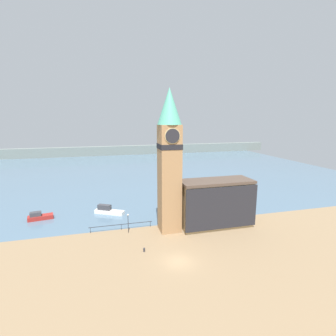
{
  "coord_description": "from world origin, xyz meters",
  "views": [
    {
      "loc": [
        -10.49,
        -33.04,
        20.56
      ],
      "look_at": [
        0.62,
        8.24,
        12.27
      ],
      "focal_mm": 28.0,
      "sensor_mm": 36.0,
      "label": 1
    }
  ],
  "objects_px": {
    "clock_tower": "(169,158)",
    "lamp_post": "(128,219)",
    "pier_building": "(216,203)",
    "boat_near": "(108,211)",
    "boat_far": "(39,217)",
    "mooring_bollard_near": "(144,249)"
  },
  "relations": [
    {
      "from": "clock_tower",
      "to": "pier_building",
      "type": "height_order",
      "value": "clock_tower"
    },
    {
      "from": "clock_tower",
      "to": "boat_far",
      "type": "relative_size",
      "value": 5.1
    },
    {
      "from": "clock_tower",
      "to": "boat_far",
      "type": "bearing_deg",
      "value": 154.36
    },
    {
      "from": "boat_near",
      "to": "mooring_bollard_near",
      "type": "bearing_deg",
      "value": -46.08
    },
    {
      "from": "clock_tower",
      "to": "mooring_bollard_near",
      "type": "distance_m",
      "value": 16.02
    },
    {
      "from": "clock_tower",
      "to": "boat_far",
      "type": "height_order",
      "value": "clock_tower"
    },
    {
      "from": "boat_near",
      "to": "boat_far",
      "type": "xyz_separation_m",
      "value": [
        -13.7,
        0.27,
        -0.07
      ]
    },
    {
      "from": "boat_near",
      "to": "boat_far",
      "type": "height_order",
      "value": "boat_near"
    },
    {
      "from": "boat_near",
      "to": "mooring_bollard_near",
      "type": "xyz_separation_m",
      "value": [
        4.73,
        -18.23,
        -0.33
      ]
    },
    {
      "from": "clock_tower",
      "to": "lamp_post",
      "type": "height_order",
      "value": "clock_tower"
    },
    {
      "from": "clock_tower",
      "to": "boat_near",
      "type": "xyz_separation_m",
      "value": [
        -10.67,
        11.43,
        -12.9
      ]
    },
    {
      "from": "pier_building",
      "to": "boat_near",
      "type": "bearing_deg",
      "value": 148.84
    },
    {
      "from": "lamp_post",
      "to": "pier_building",
      "type": "bearing_deg",
      "value": -3.92
    },
    {
      "from": "boat_far",
      "to": "mooring_bollard_near",
      "type": "xyz_separation_m",
      "value": [
        18.43,
        -18.5,
        -0.26
      ]
    },
    {
      "from": "clock_tower",
      "to": "lamp_post",
      "type": "relative_size",
      "value": 7.11
    },
    {
      "from": "clock_tower",
      "to": "lamp_post",
      "type": "xyz_separation_m",
      "value": [
        -7.53,
        0.65,
        -11.05
      ]
    },
    {
      "from": "pier_building",
      "to": "boat_far",
      "type": "relative_size",
      "value": 2.77
    },
    {
      "from": "clock_tower",
      "to": "pier_building",
      "type": "relative_size",
      "value": 1.84
    },
    {
      "from": "mooring_bollard_near",
      "to": "boat_far",
      "type": "bearing_deg",
      "value": 134.9
    },
    {
      "from": "pier_building",
      "to": "boat_far",
      "type": "bearing_deg",
      "value": 159.96
    },
    {
      "from": "clock_tower",
      "to": "boat_far",
      "type": "xyz_separation_m",
      "value": [
        -24.38,
        11.7,
        -12.97
      ]
    },
    {
      "from": "pier_building",
      "to": "boat_near",
      "type": "xyz_separation_m",
      "value": [
        -19.71,
        11.91,
        -3.84
      ]
    }
  ]
}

